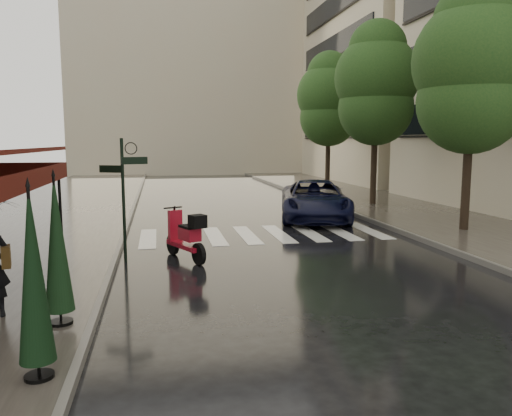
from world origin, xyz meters
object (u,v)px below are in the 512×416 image
object	(u,v)px
parked_car	(315,200)
parasol_back	(57,244)
parasol_front	(33,275)
scooter	(186,237)

from	to	relation	value
parked_car	parasol_back	world-z (taller)	parasol_back
parasol_front	parasol_back	world-z (taller)	parasol_front
parked_car	scooter	bearing A→B (deg)	-118.49
parked_car	parasol_front	distance (m)	14.33
scooter	parasol_back	xyz separation A→B (m)	(-2.25, -4.48, 0.82)
scooter	parasol_front	size ratio (longest dim) A/B	0.76
parked_car	parasol_front	world-z (taller)	parasol_front
parked_car	parasol_front	bearing A→B (deg)	-107.70
parked_car	parasol_back	size ratio (longest dim) A/B	2.24
scooter	parked_car	xyz separation A→B (m)	(5.30, 5.84, 0.15)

